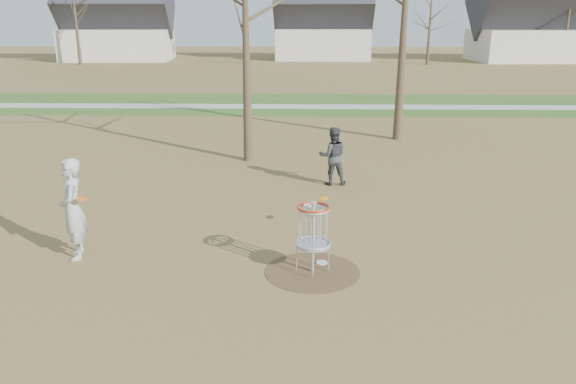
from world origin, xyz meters
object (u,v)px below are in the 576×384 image
Objects in this scene: player_throwing at (333,156)px; disc_grounded at (322,263)px; disc_golf_basket at (313,226)px; player_standing at (73,209)px.

disc_grounded is (-0.47, -5.41, -0.80)m from player_throwing.
player_standing is at bearing 173.07° from disc_golf_basket.
player_throwing reaches higher than disc_grounded.
player_throwing is 7.49× the size of disc_grounded.
player_throwing is 5.82m from disc_golf_basket.
player_throwing is (5.33, 5.21, -0.18)m from player_standing.
player_throwing is 5.49m from disc_grounded.
player_standing is 1.49× the size of disc_golf_basket.
player_throwing is 1.22× the size of disc_golf_basket.
disc_grounded is at bearing 81.42° from player_throwing.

